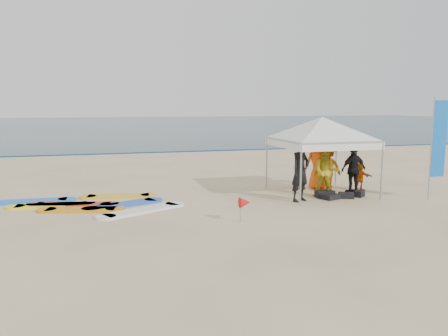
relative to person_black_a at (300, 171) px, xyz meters
name	(u,v)px	position (x,y,z in m)	size (l,w,h in m)	color
ground	(265,237)	(-2.33, -3.12, -0.94)	(120.00, 120.00, 0.00)	beige
ocean	(124,124)	(-2.33, 56.88, -0.90)	(160.00, 84.00, 0.08)	#0C2633
shoreline_foam	(159,153)	(-2.33, 15.08, -0.94)	(160.00, 1.20, 0.01)	silver
person_black_a	(300,171)	(0.00, 0.00, 0.00)	(0.69, 0.45, 1.89)	black
person_yellow	(326,172)	(1.03, 0.29, -0.11)	(0.81, 0.63, 1.66)	gold
person_orange_a	(328,168)	(1.63, 1.26, -0.15)	(1.02, 0.59, 1.58)	orange
person_black_b	(353,170)	(2.25, 0.66, -0.14)	(0.94, 0.39, 1.60)	black
person_orange_b	(318,163)	(1.49, 1.71, -0.04)	(0.88, 0.57, 1.80)	orange
person_seated	(360,176)	(2.85, 1.18, -0.47)	(0.89, 0.28, 0.95)	orange
canopy_tent	(322,117)	(1.12, 0.82, 1.58)	(3.84, 3.84, 2.90)	#A5A5A8
feather_flag	(438,140)	(4.15, -0.91, 0.91)	(0.54, 0.04, 3.15)	#A5A5A8
marker_pennant	(245,203)	(-2.37, -1.81, -0.45)	(0.28, 0.28, 0.64)	#A5A5A8
gear_pile	(336,195)	(1.32, 0.13, -0.85)	(1.62, 0.76, 0.22)	black
surfboard_spread	(88,204)	(-6.23, 1.14, -0.91)	(5.40, 3.27, 0.07)	blue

